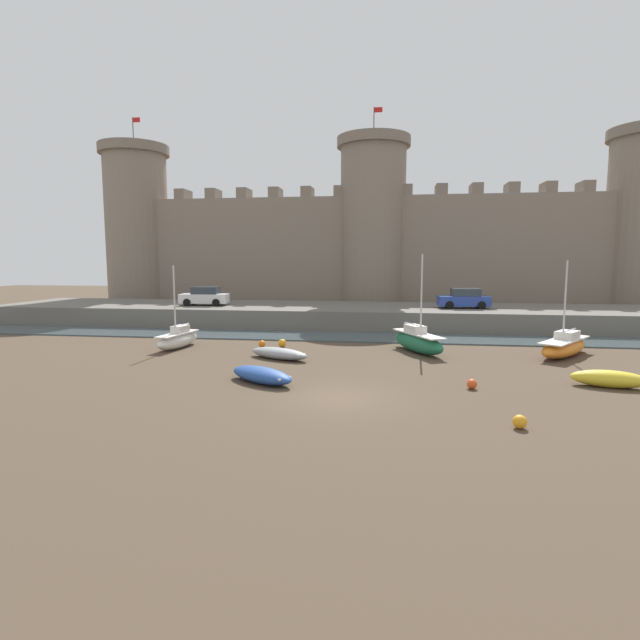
{
  "coord_description": "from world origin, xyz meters",
  "views": [
    {
      "loc": [
        1.99,
        -19.58,
        5.56
      ],
      "look_at": [
        -1.56,
        5.43,
        2.5
      ],
      "focal_mm": 28.0,
      "sensor_mm": 36.0,
      "label": 1
    }
  ],
  "objects_px": {
    "sailboat_midflat_right": "(564,346)",
    "rowboat_foreground_right": "(279,353)",
    "sailboat_foreground_centre": "(178,339)",
    "mooring_buoy_near_channel": "(520,422)",
    "rowboat_midflat_left": "(262,375)",
    "mooring_buoy_mid_mud": "(472,384)",
    "car_quay_east": "(464,299)",
    "car_quay_centre_east": "(205,296)",
    "rowboat_foreground_left": "(609,378)",
    "mooring_buoy_near_shore": "(262,344)",
    "sailboat_midflat_centre": "(418,341)",
    "mooring_buoy_off_centre": "(282,343)"
  },
  "relations": [
    {
      "from": "rowboat_foreground_right",
      "to": "car_quay_centre_east",
      "type": "relative_size",
      "value": 0.94
    },
    {
      "from": "rowboat_midflat_left",
      "to": "car_quay_centre_east",
      "type": "bearing_deg",
      "value": 117.34
    },
    {
      "from": "sailboat_midflat_centre",
      "to": "mooring_buoy_mid_mud",
      "type": "relative_size",
      "value": 13.41
    },
    {
      "from": "car_quay_east",
      "to": "sailboat_midflat_right",
      "type": "bearing_deg",
      "value": -71.35
    },
    {
      "from": "sailboat_foreground_centre",
      "to": "mooring_buoy_near_shore",
      "type": "relative_size",
      "value": 11.54
    },
    {
      "from": "mooring_buoy_near_shore",
      "to": "mooring_buoy_off_centre",
      "type": "relative_size",
      "value": 0.87
    },
    {
      "from": "sailboat_midflat_right",
      "to": "car_quay_east",
      "type": "height_order",
      "value": "sailboat_midflat_right"
    },
    {
      "from": "sailboat_foreground_centre",
      "to": "sailboat_midflat_right",
      "type": "relative_size",
      "value": 0.94
    },
    {
      "from": "sailboat_midflat_right",
      "to": "rowboat_foreground_right",
      "type": "distance_m",
      "value": 16.47
    },
    {
      "from": "mooring_buoy_near_channel",
      "to": "car_quay_east",
      "type": "distance_m",
      "value": 25.48
    },
    {
      "from": "sailboat_midflat_right",
      "to": "mooring_buoy_off_centre",
      "type": "bearing_deg",
      "value": 177.76
    },
    {
      "from": "rowboat_midflat_left",
      "to": "car_quay_centre_east",
      "type": "height_order",
      "value": "car_quay_centre_east"
    },
    {
      "from": "mooring_buoy_mid_mud",
      "to": "car_quay_centre_east",
      "type": "bearing_deg",
      "value": 134.77
    },
    {
      "from": "rowboat_midflat_left",
      "to": "mooring_buoy_near_channel",
      "type": "xyz_separation_m",
      "value": [
        10.05,
        -4.84,
        -0.14
      ]
    },
    {
      "from": "sailboat_midflat_right",
      "to": "mooring_buoy_near_shore",
      "type": "xyz_separation_m",
      "value": [
        -18.09,
        0.41,
        -0.36
      ]
    },
    {
      "from": "rowboat_foreground_right",
      "to": "mooring_buoy_mid_mud",
      "type": "height_order",
      "value": "rowboat_foreground_right"
    },
    {
      "from": "sailboat_foreground_centre",
      "to": "car_quay_centre_east",
      "type": "xyz_separation_m",
      "value": [
        -2.78,
        11.97,
        1.81
      ]
    },
    {
      "from": "car_quay_east",
      "to": "car_quay_centre_east",
      "type": "distance_m",
      "value": 22.05
    },
    {
      "from": "sailboat_midflat_right",
      "to": "sailboat_midflat_centre",
      "type": "bearing_deg",
      "value": 179.59
    },
    {
      "from": "sailboat_midflat_right",
      "to": "mooring_buoy_mid_mud",
      "type": "relative_size",
      "value": 12.59
    },
    {
      "from": "rowboat_foreground_left",
      "to": "mooring_buoy_near_channel",
      "type": "distance_m",
      "value": 8.11
    },
    {
      "from": "sailboat_foreground_centre",
      "to": "car_quay_centre_east",
      "type": "bearing_deg",
      "value": 103.09
    },
    {
      "from": "sailboat_midflat_centre",
      "to": "rowboat_midflat_left",
      "type": "distance_m",
      "value": 11.38
    },
    {
      "from": "car_quay_east",
      "to": "car_quay_centre_east",
      "type": "bearing_deg",
      "value": -178.61
    },
    {
      "from": "car_quay_centre_east",
      "to": "car_quay_east",
      "type": "bearing_deg",
      "value": 1.39
    },
    {
      "from": "mooring_buoy_near_shore",
      "to": "rowboat_midflat_left",
      "type": "bearing_deg",
      "value": -75.4
    },
    {
      "from": "mooring_buoy_mid_mud",
      "to": "car_quay_east",
      "type": "distance_m",
      "value": 20.56
    },
    {
      "from": "sailboat_midflat_centre",
      "to": "car_quay_centre_east",
      "type": "relative_size",
      "value": 1.4
    },
    {
      "from": "mooring_buoy_near_channel",
      "to": "mooring_buoy_near_shore",
      "type": "relative_size",
      "value": 1.03
    },
    {
      "from": "mooring_buoy_near_channel",
      "to": "car_quay_centre_east",
      "type": "distance_m",
      "value": 32.17
    },
    {
      "from": "sailboat_foreground_centre",
      "to": "mooring_buoy_near_channel",
      "type": "bearing_deg",
      "value": -36.12
    },
    {
      "from": "sailboat_midflat_centre",
      "to": "rowboat_foreground_right",
      "type": "relative_size",
      "value": 1.49
    },
    {
      "from": "sailboat_foreground_centre",
      "to": "sailboat_midflat_right",
      "type": "xyz_separation_m",
      "value": [
        23.29,
        0.57,
        0.01
      ]
    },
    {
      "from": "rowboat_foreground_right",
      "to": "rowboat_midflat_left",
      "type": "xyz_separation_m",
      "value": [
        0.43,
        -5.47,
        0.04
      ]
    },
    {
      "from": "rowboat_foreground_right",
      "to": "sailboat_foreground_centre",
      "type": "bearing_deg",
      "value": 160.44
    },
    {
      "from": "mooring_buoy_near_shore",
      "to": "car_quay_east",
      "type": "height_order",
      "value": "car_quay_east"
    },
    {
      "from": "mooring_buoy_mid_mud",
      "to": "mooring_buoy_near_shore",
      "type": "xyz_separation_m",
      "value": [
        -11.63,
        8.78,
        0.01
      ]
    },
    {
      "from": "rowboat_foreground_left",
      "to": "car_quay_east",
      "type": "bearing_deg",
      "value": 100.56
    },
    {
      "from": "sailboat_midflat_right",
      "to": "car_quay_east",
      "type": "bearing_deg",
      "value": 108.65
    },
    {
      "from": "rowboat_foreground_left",
      "to": "mooring_buoy_near_channel",
      "type": "bearing_deg",
      "value": -130.28
    },
    {
      "from": "sailboat_midflat_right",
      "to": "rowboat_foreground_left",
      "type": "bearing_deg",
      "value": -93.62
    },
    {
      "from": "sailboat_midflat_centre",
      "to": "car_quay_east",
      "type": "height_order",
      "value": "sailboat_midflat_centre"
    },
    {
      "from": "rowboat_midflat_left",
      "to": "car_quay_east",
      "type": "height_order",
      "value": "car_quay_east"
    },
    {
      "from": "rowboat_foreground_left",
      "to": "sailboat_midflat_right",
      "type": "bearing_deg",
      "value": 86.38
    },
    {
      "from": "sailboat_midflat_right",
      "to": "rowboat_midflat_left",
      "type": "relative_size",
      "value": 1.47
    },
    {
      "from": "sailboat_foreground_centre",
      "to": "sailboat_midflat_centre",
      "type": "distance_m",
      "value": 14.97
    },
    {
      "from": "rowboat_midflat_left",
      "to": "mooring_buoy_mid_mud",
      "type": "bearing_deg",
      "value": 1.19
    },
    {
      "from": "sailboat_midflat_right",
      "to": "mooring_buoy_near_channel",
      "type": "relative_size",
      "value": 11.92
    },
    {
      "from": "mooring_buoy_mid_mud",
      "to": "rowboat_foreground_right",
      "type": "bearing_deg",
      "value": 151.51
    },
    {
      "from": "sailboat_midflat_right",
      "to": "rowboat_foreground_right",
      "type": "bearing_deg",
      "value": -169.15
    }
  ]
}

